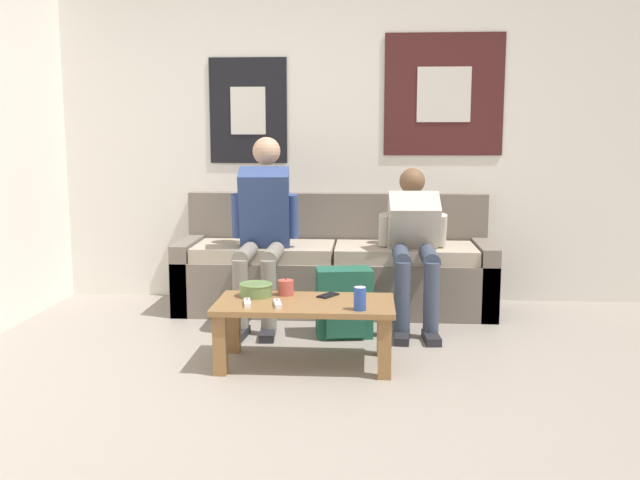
# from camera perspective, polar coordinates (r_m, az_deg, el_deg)

# --- Properties ---
(ground_plane) EXTENTS (18.00, 18.00, 0.00)m
(ground_plane) POSITION_cam_1_polar(r_m,az_deg,el_deg) (3.39, -4.06, -13.69)
(ground_plane) COLOR gray
(wall_back) EXTENTS (10.00, 0.07, 2.55)m
(wall_back) POSITION_cam_1_polar(r_m,az_deg,el_deg) (5.47, -0.75, 8.58)
(wall_back) COLOR white
(wall_back) RESTS_ON ground_plane
(couch) EXTENTS (2.25, 0.71, 0.83)m
(couch) POSITION_cam_1_polar(r_m,az_deg,el_deg) (5.21, 1.20, -2.43)
(couch) COLOR #70665B
(couch) RESTS_ON ground_plane
(coffee_table) EXTENTS (0.98, 0.50, 0.36)m
(coffee_table) POSITION_cam_1_polar(r_m,az_deg,el_deg) (3.96, -1.21, -5.93)
(coffee_table) COLOR olive
(coffee_table) RESTS_ON ground_plane
(person_seated_adult) EXTENTS (0.47, 0.90, 1.25)m
(person_seated_adult) POSITION_cam_1_polar(r_m,az_deg,el_deg) (4.86, -4.61, 1.38)
(person_seated_adult) COLOR gray
(person_seated_adult) RESTS_ON ground_plane
(person_seated_teen) EXTENTS (0.47, 0.98, 1.03)m
(person_seated_teen) POSITION_cam_1_polar(r_m,az_deg,el_deg) (4.82, 7.52, 0.07)
(person_seated_teen) COLOR #384256
(person_seated_teen) RESTS_ON ground_plane
(backpack) EXTENTS (0.37, 0.28, 0.43)m
(backpack) POSITION_cam_1_polar(r_m,az_deg,el_deg) (4.52, 1.94, -5.15)
(backpack) COLOR #1E5642
(backpack) RESTS_ON ground_plane
(ceramic_bowl) EXTENTS (0.19, 0.19, 0.08)m
(ceramic_bowl) POSITION_cam_1_polar(r_m,az_deg,el_deg) (4.08, -5.13, -3.92)
(ceramic_bowl) COLOR #607F47
(ceramic_bowl) RESTS_ON coffee_table
(pillar_candle) EXTENTS (0.09, 0.09, 0.10)m
(pillar_candle) POSITION_cam_1_polar(r_m,az_deg,el_deg) (4.09, -2.75, -3.83)
(pillar_candle) COLOR #B24C42
(pillar_candle) RESTS_ON coffee_table
(drink_can_blue) EXTENTS (0.07, 0.07, 0.12)m
(drink_can_blue) POSITION_cam_1_polar(r_m,az_deg,el_deg) (3.76, 3.21, -4.70)
(drink_can_blue) COLOR #28479E
(drink_can_blue) RESTS_ON coffee_table
(game_controller_near_left) EXTENTS (0.06, 0.15, 0.03)m
(game_controller_near_left) POSITION_cam_1_polar(r_m,az_deg,el_deg) (3.89, -5.84, -5.03)
(game_controller_near_left) COLOR white
(game_controller_near_left) RESTS_ON coffee_table
(game_controller_near_right) EXTENTS (0.06, 0.15, 0.03)m
(game_controller_near_right) POSITION_cam_1_polar(r_m,az_deg,el_deg) (3.85, -3.42, -5.11)
(game_controller_near_right) COLOR white
(game_controller_near_right) RESTS_ON coffee_table
(cell_phone) EXTENTS (0.13, 0.15, 0.01)m
(cell_phone) POSITION_cam_1_polar(r_m,az_deg,el_deg) (4.07, 0.64, -4.45)
(cell_phone) COLOR black
(cell_phone) RESTS_ON coffee_table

